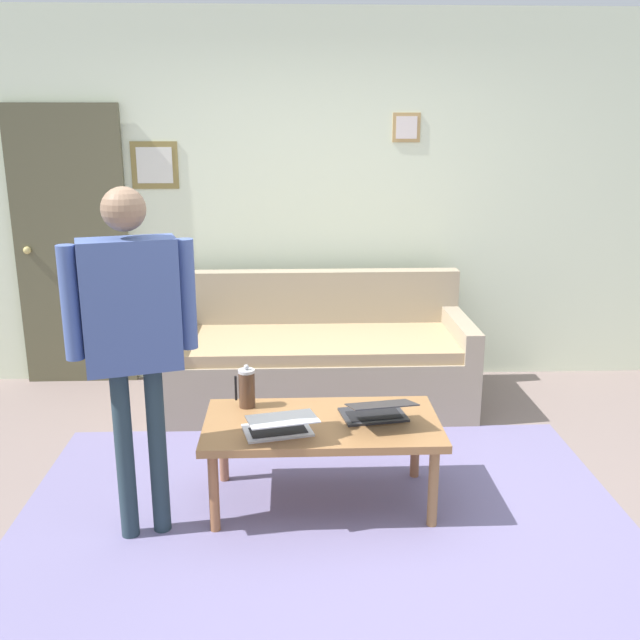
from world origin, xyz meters
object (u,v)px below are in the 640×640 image
(interior_door, at_px, (72,248))
(laptop_center, at_px, (279,426))
(french_press, at_px, (247,388))
(laptop_left, at_px, (376,411))
(couch, at_px, (317,361))
(person_standing, at_px, (132,322))
(coffee_table, at_px, (322,430))

(interior_door, relative_size, laptop_center, 5.25)
(laptop_center, distance_m, french_press, 0.41)
(laptop_left, height_order, laptop_center, laptop_left)
(couch, xyz_separation_m, person_standing, (0.89, 1.65, 0.76))
(interior_door, distance_m, laptop_left, 2.83)
(interior_door, bearing_deg, couch, 164.00)
(coffee_table, relative_size, french_press, 5.04)
(laptop_left, xyz_separation_m, laptop_center, (0.49, 0.16, -0.00))
(coffee_table, height_order, laptop_center, laptop_center)
(interior_door, xyz_separation_m, laptop_left, (-2.03, 1.90, -0.52))
(laptop_left, relative_size, laptop_center, 1.05)
(couch, height_order, coffee_table, couch)
(couch, bearing_deg, person_standing, 61.68)
(couch, height_order, laptop_left, couch)
(french_press, bearing_deg, person_standing, 44.50)
(coffee_table, xyz_separation_m, french_press, (0.39, -0.21, 0.15))
(french_press, relative_size, person_standing, 0.14)
(interior_door, bearing_deg, person_standing, 112.46)
(interior_door, xyz_separation_m, couch, (-1.78, 0.51, -0.72))
(couch, height_order, laptop_center, couch)
(laptop_left, distance_m, french_press, 0.70)
(couch, bearing_deg, laptop_center, 81.05)
(interior_door, height_order, french_press, interior_door)
(laptop_center, bearing_deg, laptop_left, -161.47)
(french_press, bearing_deg, interior_door, -51.26)
(coffee_table, bearing_deg, person_standing, 16.54)
(interior_door, xyz_separation_m, french_press, (-1.36, 1.70, -0.46))
(coffee_table, distance_m, laptop_center, 0.28)
(laptop_left, height_order, french_press, french_press)
(laptop_left, bearing_deg, french_press, -16.79)
(laptop_left, distance_m, person_standing, 1.29)
(couch, bearing_deg, interior_door, -16.00)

